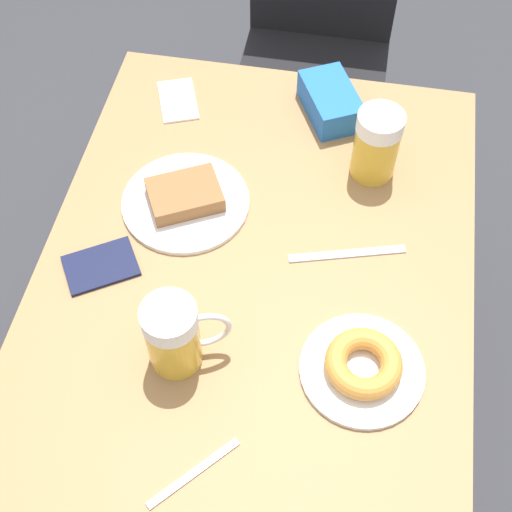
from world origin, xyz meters
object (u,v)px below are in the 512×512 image
at_px(plate_with_cake, 185,199).
at_px(blue_pouch, 330,101).
at_px(beer_mug_center, 377,143).
at_px(passport_near_edge, 101,266).
at_px(plate_with_donut, 363,366).
at_px(chair, 317,36).
at_px(fork, 194,473).
at_px(beer_mug_left, 175,335).
at_px(knife, 347,254).
at_px(napkin_folded, 178,100).

relative_size(plate_with_cake, blue_pouch, 1.35).
distance_m(plate_with_cake, beer_mug_center, 0.38).
xyz_separation_m(passport_near_edge, blue_pouch, (0.36, 0.46, 0.03)).
distance_m(plate_with_donut, blue_pouch, 0.60).
bearing_deg(blue_pouch, plate_with_cake, -129.35).
distance_m(chair, passport_near_edge, 1.01).
relative_size(plate_with_cake, beer_mug_center, 1.64).
xyz_separation_m(plate_with_cake, fork, (0.13, -0.50, -0.01)).
bearing_deg(beer_mug_left, plate_with_cake, 101.32).
bearing_deg(plate_with_cake, chair, 78.16).
bearing_deg(beer_mug_center, plate_with_cake, -156.34).
bearing_deg(plate_with_cake, beer_mug_left, -78.68).
bearing_deg(fork, blue_pouch, 82.20).
bearing_deg(beer_mug_center, knife, -96.92).
xyz_separation_m(beer_mug_center, fork, (-0.21, -0.65, -0.07)).
distance_m(beer_mug_center, napkin_folded, 0.44).
relative_size(plate_with_cake, knife, 1.15).
xyz_separation_m(chair, fork, (-0.03, -1.29, 0.20)).
bearing_deg(fork, napkin_folded, 105.40).
bearing_deg(chair, plate_with_donut, -79.78).
height_order(plate_with_donut, fork, plate_with_donut).
distance_m(beer_mug_left, passport_near_edge, 0.24).
xyz_separation_m(napkin_folded, fork, (0.21, -0.77, -0.00)).
height_order(chair, plate_with_cake, chair).
bearing_deg(passport_near_edge, beer_mug_left, -39.61).
height_order(beer_mug_left, napkin_folded, beer_mug_left).
height_order(fork, blue_pouch, blue_pouch).
relative_size(beer_mug_left, fork, 1.16).
xyz_separation_m(chair, passport_near_edge, (-0.28, -0.95, 0.20)).
xyz_separation_m(plate_with_donut, beer_mug_center, (-0.02, 0.44, 0.06)).
bearing_deg(passport_near_edge, napkin_folded, 85.40).
height_order(beer_mug_center, knife, beer_mug_center).
relative_size(chair, blue_pouch, 4.67).
height_order(beer_mug_center, fork, beer_mug_center).
bearing_deg(fork, plate_with_donut, 42.46).
height_order(plate_with_donut, knife, plate_with_donut).
distance_m(beer_mug_left, blue_pouch, 0.64).
bearing_deg(chair, blue_pouch, -81.51).
xyz_separation_m(chair, napkin_folded, (-0.25, -0.52, 0.20)).
relative_size(knife, blue_pouch, 1.17).
height_order(plate_with_cake, fork, plate_with_cake).
relative_size(napkin_folded, blue_pouch, 0.80).
bearing_deg(passport_near_edge, chair, 73.59).
bearing_deg(blue_pouch, beer_mug_left, -106.17).
bearing_deg(blue_pouch, passport_near_edge, -127.71).
xyz_separation_m(fork, knife, (0.18, 0.44, -0.00)).
height_order(beer_mug_center, passport_near_edge, beer_mug_center).
distance_m(plate_with_cake, passport_near_edge, 0.20).
distance_m(napkin_folded, passport_near_edge, 0.44).
relative_size(knife, passport_near_edge, 1.37).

